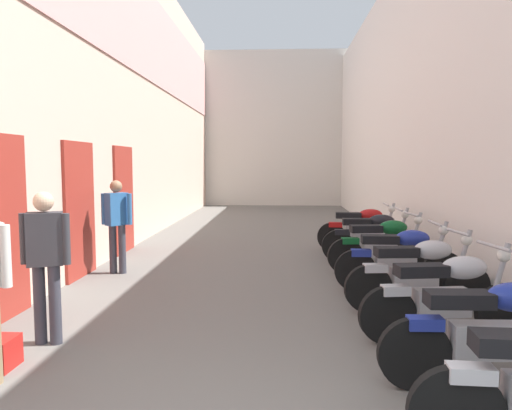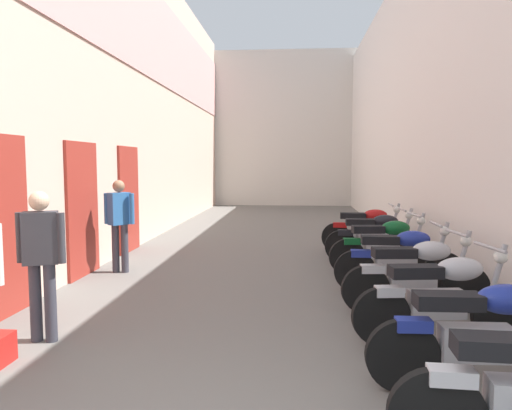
{
  "view_description": "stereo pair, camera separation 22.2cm",
  "coord_description": "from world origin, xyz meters",
  "px_view_note": "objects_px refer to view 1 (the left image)",
  "views": [
    {
      "loc": [
        0.28,
        -1.93,
        1.85
      ],
      "look_at": [
        -0.07,
        5.29,
        1.22
      ],
      "focal_mm": 33.51,
      "sensor_mm": 36.0,
      "label": 1
    },
    {
      "loc": [
        0.51,
        -1.92,
        1.85
      ],
      "look_at": [
        -0.07,
        5.29,
        1.22
      ],
      "focal_mm": 33.51,
      "sensor_mm": 36.0,
      "label": 2
    }
  ],
  "objects_px": {
    "motorcycle_seventh": "(372,236)",
    "motorcycle_fifth": "(400,257)",
    "pedestrian_further_down": "(117,219)",
    "motorcycle_second": "(494,331)",
    "motorcycle_third": "(447,295)",
    "motorcycle_eighth": "(362,228)",
    "motorcycle_fourth": "(419,272)",
    "pedestrian_mid_alley": "(46,256)",
    "motorcycle_sixth": "(383,244)"
  },
  "relations": [
    {
      "from": "motorcycle_fifth",
      "to": "motorcycle_eighth",
      "type": "distance_m",
      "value": 3.15
    },
    {
      "from": "motorcycle_second",
      "to": "motorcycle_third",
      "type": "distance_m",
      "value": 1.07
    },
    {
      "from": "motorcycle_fourth",
      "to": "pedestrian_mid_alley",
      "type": "distance_m",
      "value": 4.32
    },
    {
      "from": "pedestrian_mid_alley",
      "to": "pedestrian_further_down",
      "type": "distance_m",
      "value": 3.16
    },
    {
      "from": "motorcycle_second",
      "to": "motorcycle_fifth",
      "type": "relative_size",
      "value": 1.0
    },
    {
      "from": "pedestrian_further_down",
      "to": "pedestrian_mid_alley",
      "type": "bearing_deg",
      "value": -83.69
    },
    {
      "from": "motorcycle_second",
      "to": "motorcycle_sixth",
      "type": "relative_size",
      "value": 1.0
    },
    {
      "from": "motorcycle_fourth",
      "to": "pedestrian_mid_alley",
      "type": "xyz_separation_m",
      "value": [
        -4.11,
        -1.27,
        0.42
      ]
    },
    {
      "from": "pedestrian_further_down",
      "to": "motorcycle_second",
      "type": "bearing_deg",
      "value": -41.64
    },
    {
      "from": "pedestrian_further_down",
      "to": "motorcycle_sixth",
      "type": "bearing_deg",
      "value": 2.65
    },
    {
      "from": "motorcycle_fourth",
      "to": "motorcycle_sixth",
      "type": "relative_size",
      "value": 1.0
    },
    {
      "from": "motorcycle_second",
      "to": "motorcycle_third",
      "type": "xyz_separation_m",
      "value": [
        -0.0,
        1.07,
        0.0
      ]
    },
    {
      "from": "motorcycle_sixth",
      "to": "motorcycle_fifth",
      "type": "bearing_deg",
      "value": -90.0
    },
    {
      "from": "pedestrian_mid_alley",
      "to": "motorcycle_seventh",
      "type": "bearing_deg",
      "value": 46.17
    },
    {
      "from": "motorcycle_third",
      "to": "motorcycle_seventh",
      "type": "distance_m",
      "value": 4.03
    },
    {
      "from": "motorcycle_third",
      "to": "motorcycle_eighth",
      "type": "xyz_separation_m",
      "value": [
        0.0,
        5.11,
        0.0
      ]
    },
    {
      "from": "motorcycle_third",
      "to": "motorcycle_sixth",
      "type": "distance_m",
      "value": 3.1
    },
    {
      "from": "motorcycle_fourth",
      "to": "motorcycle_second",
      "type": "bearing_deg",
      "value": -90.0
    },
    {
      "from": "motorcycle_seventh",
      "to": "motorcycle_sixth",
      "type": "bearing_deg",
      "value": -90.0
    },
    {
      "from": "motorcycle_second",
      "to": "motorcycle_third",
      "type": "height_order",
      "value": "same"
    },
    {
      "from": "motorcycle_fourth",
      "to": "motorcycle_sixth",
      "type": "xyz_separation_m",
      "value": [
        -0.0,
        2.08,
        0.0
      ]
    },
    {
      "from": "motorcycle_second",
      "to": "motorcycle_sixth",
      "type": "distance_m",
      "value": 4.17
    },
    {
      "from": "motorcycle_seventh",
      "to": "motorcycle_fourth",
      "type": "bearing_deg",
      "value": -90.0
    },
    {
      "from": "pedestrian_further_down",
      "to": "motorcycle_eighth",
      "type": "bearing_deg",
      "value": 26.37
    },
    {
      "from": "motorcycle_eighth",
      "to": "motorcycle_second",
      "type": "bearing_deg",
      "value": -90.0
    },
    {
      "from": "motorcycle_second",
      "to": "motorcycle_eighth",
      "type": "distance_m",
      "value": 6.18
    },
    {
      "from": "motorcycle_fifth",
      "to": "motorcycle_eighth",
      "type": "height_order",
      "value": "same"
    },
    {
      "from": "pedestrian_mid_alley",
      "to": "pedestrian_further_down",
      "type": "xyz_separation_m",
      "value": [
        -0.35,
        3.14,
        0.0
      ]
    },
    {
      "from": "motorcycle_eighth",
      "to": "pedestrian_further_down",
      "type": "relative_size",
      "value": 1.18
    },
    {
      "from": "pedestrian_mid_alley",
      "to": "motorcycle_fifth",
      "type": "bearing_deg",
      "value": 28.2
    },
    {
      "from": "motorcycle_sixth",
      "to": "motorcycle_eighth",
      "type": "height_order",
      "value": "same"
    },
    {
      "from": "motorcycle_seventh",
      "to": "motorcycle_fifth",
      "type": "bearing_deg",
      "value": -90.0
    },
    {
      "from": "motorcycle_second",
      "to": "motorcycle_fifth",
      "type": "xyz_separation_m",
      "value": [
        -0.0,
        3.02,
        0.0
      ]
    },
    {
      "from": "motorcycle_fourth",
      "to": "pedestrian_mid_alley",
      "type": "relative_size",
      "value": 1.18
    },
    {
      "from": "motorcycle_third",
      "to": "motorcycle_fourth",
      "type": "distance_m",
      "value": 1.02
    },
    {
      "from": "motorcycle_second",
      "to": "motorcycle_fourth",
      "type": "height_order",
      "value": "same"
    },
    {
      "from": "motorcycle_seventh",
      "to": "motorcycle_third",
      "type": "bearing_deg",
      "value": -90.0
    },
    {
      "from": "motorcycle_fourth",
      "to": "motorcycle_eighth",
      "type": "height_order",
      "value": "same"
    },
    {
      "from": "motorcycle_fourth",
      "to": "pedestrian_further_down",
      "type": "bearing_deg",
      "value": 157.19
    },
    {
      "from": "motorcycle_seventh",
      "to": "pedestrian_further_down",
      "type": "bearing_deg",
      "value": -165.68
    },
    {
      "from": "pedestrian_further_down",
      "to": "motorcycle_seventh",
      "type": "bearing_deg",
      "value": 14.32
    },
    {
      "from": "motorcycle_second",
      "to": "pedestrian_mid_alley",
      "type": "xyz_separation_m",
      "value": [
        -4.11,
        0.82,
        0.42
      ]
    },
    {
      "from": "motorcycle_second",
      "to": "motorcycle_fifth",
      "type": "height_order",
      "value": "same"
    },
    {
      "from": "motorcycle_third",
      "to": "pedestrian_further_down",
      "type": "relative_size",
      "value": 1.17
    },
    {
      "from": "motorcycle_fourth",
      "to": "motorcycle_sixth",
      "type": "distance_m",
      "value": 2.08
    },
    {
      "from": "motorcycle_seventh",
      "to": "pedestrian_mid_alley",
      "type": "height_order",
      "value": "pedestrian_mid_alley"
    },
    {
      "from": "motorcycle_fourth",
      "to": "motorcycle_seventh",
      "type": "height_order",
      "value": "same"
    },
    {
      "from": "motorcycle_fourth",
      "to": "motorcycle_third",
      "type": "bearing_deg",
      "value": -90.0
    },
    {
      "from": "motorcycle_second",
      "to": "motorcycle_fifth",
      "type": "bearing_deg",
      "value": 90.0
    },
    {
      "from": "motorcycle_fifth",
      "to": "motorcycle_seventh",
      "type": "relative_size",
      "value": 1.0
    }
  ]
}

